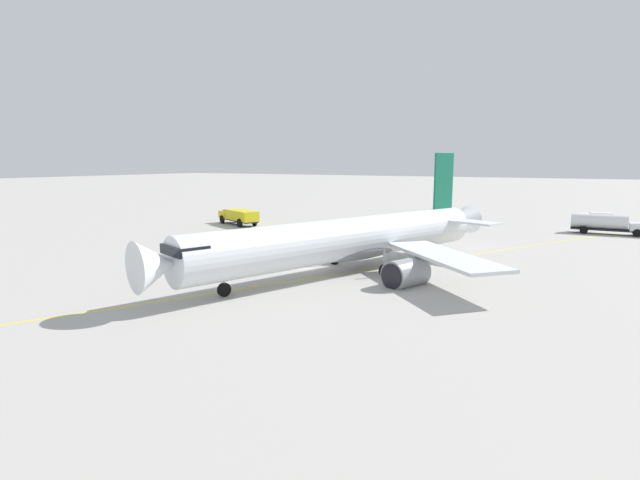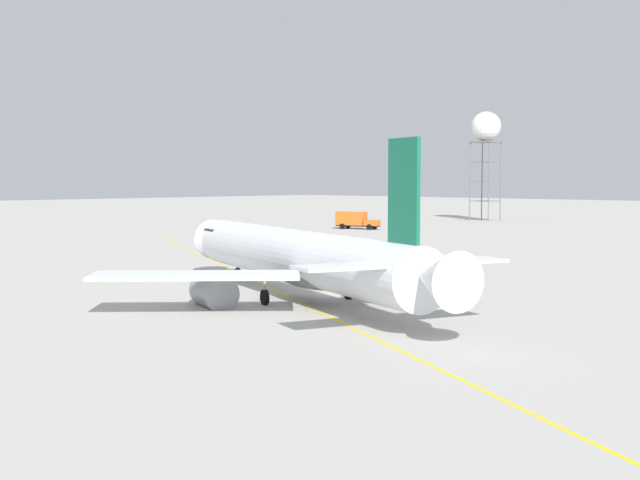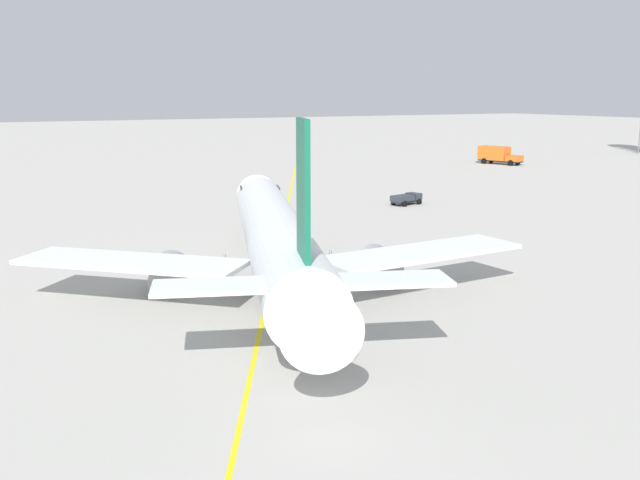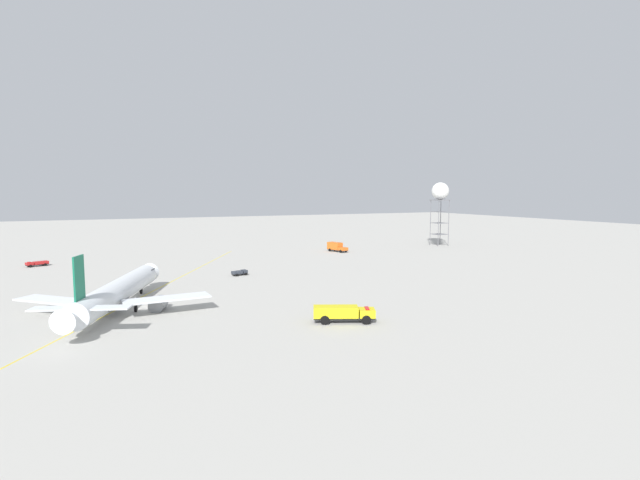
{
  "view_description": "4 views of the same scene",
  "coord_description": "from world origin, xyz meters",
  "px_view_note": "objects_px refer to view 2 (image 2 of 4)",
  "views": [
    {
      "loc": [
        -24.75,
        41.18,
        10.41
      ],
      "look_at": [
        -2.92,
        2.35,
        3.26
      ],
      "focal_mm": 27.5,
      "sensor_mm": 36.0,
      "label": 1
    },
    {
      "loc": [
        -48.51,
        -43.74,
        8.92
      ],
      "look_at": [
        -5.31,
        -2.49,
        4.61
      ],
      "focal_mm": 47.1,
      "sensor_mm": 36.0,
      "label": 2
    },
    {
      "loc": [
        -24.36,
        -41.54,
        12.41
      ],
      "look_at": [
        -2.36,
        -1.48,
        3.11
      ],
      "focal_mm": 40.63,
      "sensor_mm": 36.0,
      "label": 3
    },
    {
      "loc": [
        -6.83,
        -86.18,
        20.03
      ],
      "look_at": [
        43.71,
        22.77,
        7.92
      ],
      "focal_mm": 26.66,
      "sensor_mm": 36.0,
      "label": 4
    }
  ],
  "objects_px": {
    "baggage_truck_truck": "(320,249)",
    "radar_tower": "(486,130)",
    "catering_truck_truck": "(355,220)",
    "airliner_main": "(301,260)"
  },
  "relations": [
    {
      "from": "airliner_main",
      "to": "baggage_truck_truck",
      "type": "relative_size",
      "value": 9.79
    },
    {
      "from": "airliner_main",
      "to": "catering_truck_truck",
      "type": "distance_m",
      "value": 89.91
    },
    {
      "from": "airliner_main",
      "to": "radar_tower",
      "type": "relative_size",
      "value": 1.64
    },
    {
      "from": "airliner_main",
      "to": "catering_truck_truck",
      "type": "bearing_deg",
      "value": -30.83
    },
    {
      "from": "airliner_main",
      "to": "catering_truck_truck",
      "type": "xyz_separation_m",
      "value": [
        70.13,
        56.25,
        -1.33
      ]
    },
    {
      "from": "baggage_truck_truck",
      "to": "radar_tower",
      "type": "relative_size",
      "value": 0.17
    },
    {
      "from": "baggage_truck_truck",
      "to": "radar_tower",
      "type": "distance_m",
      "value": 93.81
    },
    {
      "from": "baggage_truck_truck",
      "to": "radar_tower",
      "type": "xyz_separation_m",
      "value": [
        86.06,
        32.13,
        19.0
      ]
    },
    {
      "from": "catering_truck_truck",
      "to": "baggage_truck_truck",
      "type": "bearing_deg",
      "value": -70.33
    },
    {
      "from": "catering_truck_truck",
      "to": "baggage_truck_truck",
      "type": "distance_m",
      "value": 52.57
    }
  ]
}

